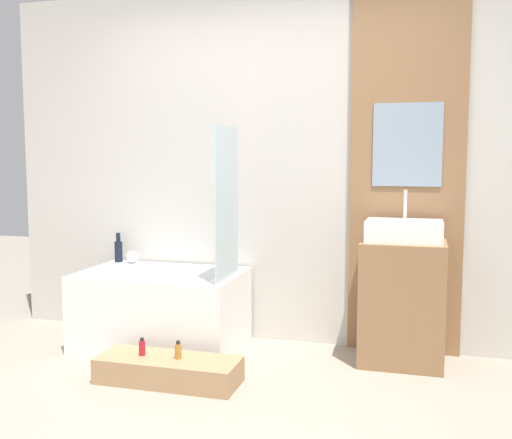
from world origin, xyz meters
The scene contains 12 objects.
ground_plane centered at (0.00, 0.00, 0.00)m, with size 12.00×12.00×0.00m, color gray.
wall_tiled_back centered at (0.00, 1.58, 1.30)m, with size 4.20×0.06×2.60m, color beige.
wall_wood_accent centered at (0.96, 1.53, 1.31)m, with size 0.77×0.04×2.60m.
bathtub centered at (-0.72, 1.16, 0.28)m, with size 1.14×0.73×0.55m.
glass_shower_screen centered at (-0.18, 1.04, 1.06)m, with size 0.01×0.45×1.02m, color silver.
wooden_step_bench centered at (-0.39, 0.54, 0.08)m, with size 0.87×0.33×0.15m, color #A87F56.
vanity_cabinet centered at (0.96, 1.29, 0.41)m, with size 0.54×0.44×0.82m, color #8E6642.
sink centered at (0.96, 1.29, 0.89)m, with size 0.49×0.33×0.33m.
vase_tall_dark centered at (-1.21, 1.45, 0.64)m, with size 0.06×0.06×0.23m.
vase_round_light centered at (-1.08, 1.43, 0.60)m, with size 0.09×0.09×0.09m, color silver.
bottle_soap_primary centered at (-0.57, 0.54, 0.20)m, with size 0.04×0.04×0.11m.
bottle_soap_secondary centered at (-0.33, 0.54, 0.20)m, with size 0.04×0.04×0.11m.
Camera 1 is at (1.08, -2.71, 1.38)m, focal length 42.00 mm.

